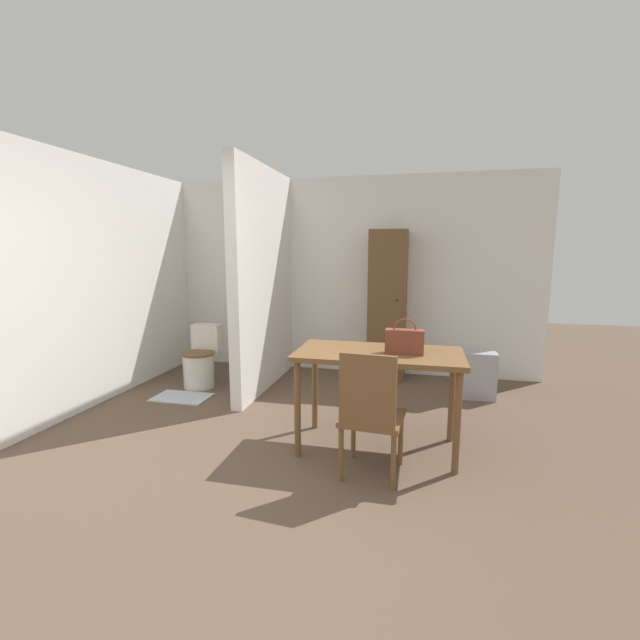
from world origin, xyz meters
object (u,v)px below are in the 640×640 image
Objects in this scene: wooden_chair at (370,412)px; toilet at (201,360)px; wooden_cabinet at (387,305)px; space_heater at (478,375)px; dining_table at (379,363)px; handbag at (405,341)px.

toilet is at bearing 147.86° from wooden_chair.
wooden_cabinet is 1.34m from space_heater.
dining_table is 0.53m from wooden_chair.
wooden_chair is at bearing -114.05° from handbag.
handbag is at bearing -117.12° from space_heater.
wooden_chair reaches higher than dining_table.
toilet is 2.73m from handbag.
wooden_cabinet is (2.10, 0.82, 0.61)m from toilet.
toilet is 0.39× the size of wooden_cabinet.
handbag is at bearing 70.98° from wooden_chair.
toilet is at bearing -175.26° from space_heater.
dining_table is 2.01m from wooden_cabinet.
space_heater is (0.95, 1.91, -0.23)m from wooden_chair.
wooden_cabinet reaches higher than wooden_chair.
wooden_chair reaches higher than space_heater.
wooden_cabinet is at bearing 96.85° from wooden_chair.
wooden_cabinet is (-0.28, 2.02, 0.01)m from handbag.
dining_table reaches higher than toilet.
wooden_chair is 2.74m from toilet.
handbag reaches higher than dining_table.
handbag is at bearing -7.72° from dining_table.
space_heater is at bearing -28.53° from wooden_cabinet.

